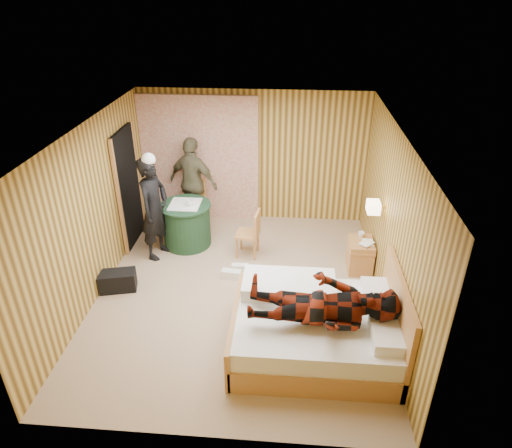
# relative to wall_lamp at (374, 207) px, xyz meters

# --- Properties ---
(floor) EXTENTS (4.20, 5.00, 0.01)m
(floor) POSITION_rel_wall_lamp_xyz_m (-1.92, -0.45, -1.30)
(floor) COLOR tan
(floor) RESTS_ON ground
(ceiling) EXTENTS (4.20, 5.00, 0.01)m
(ceiling) POSITION_rel_wall_lamp_xyz_m (-1.92, -0.45, 1.20)
(ceiling) COLOR white
(ceiling) RESTS_ON wall_back
(wall_back) EXTENTS (4.20, 0.02, 2.50)m
(wall_back) POSITION_rel_wall_lamp_xyz_m (-1.92, 2.05, -0.05)
(wall_back) COLOR #D7B152
(wall_back) RESTS_ON floor
(wall_left) EXTENTS (0.02, 5.00, 2.50)m
(wall_left) POSITION_rel_wall_lamp_xyz_m (-4.02, -0.45, -0.05)
(wall_left) COLOR #D7B152
(wall_left) RESTS_ON floor
(wall_right) EXTENTS (0.02, 5.00, 2.50)m
(wall_right) POSITION_rel_wall_lamp_xyz_m (0.18, -0.45, -0.05)
(wall_right) COLOR #D7B152
(wall_right) RESTS_ON floor
(curtain) EXTENTS (2.20, 0.08, 2.40)m
(curtain) POSITION_rel_wall_lamp_xyz_m (-2.92, 1.98, -0.10)
(curtain) COLOR beige
(curtain) RESTS_ON floor
(doorway) EXTENTS (0.06, 0.90, 2.05)m
(doorway) POSITION_rel_wall_lamp_xyz_m (-3.98, 0.95, -0.28)
(doorway) COLOR black
(doorway) RESTS_ON floor
(wall_lamp) EXTENTS (0.26, 0.24, 0.16)m
(wall_lamp) POSITION_rel_wall_lamp_xyz_m (0.00, 0.00, 0.00)
(wall_lamp) COLOR gold
(wall_lamp) RESTS_ON wall_right
(bed) EXTENTS (2.06, 1.62, 1.12)m
(bed) POSITION_rel_wall_lamp_xyz_m (-0.80, -1.53, -0.98)
(bed) COLOR tan
(bed) RESTS_ON floor
(nightstand) EXTENTS (0.40, 0.54, 0.52)m
(nightstand) POSITION_rel_wall_lamp_xyz_m (-0.04, 0.34, -1.03)
(nightstand) COLOR tan
(nightstand) RESTS_ON floor
(round_table) EXTENTS (0.89, 0.89, 0.79)m
(round_table) POSITION_rel_wall_lamp_xyz_m (-3.00, 0.90, -0.90)
(round_table) COLOR #1F4426
(round_table) RESTS_ON floor
(chair_far) EXTENTS (0.44, 0.44, 0.93)m
(chair_far) POSITION_rel_wall_lamp_xyz_m (-3.00, 1.60, -0.76)
(chair_far) COLOR tan
(chair_far) RESTS_ON floor
(chair_near) EXTENTS (0.42, 0.42, 0.83)m
(chair_near) POSITION_rel_wall_lamp_xyz_m (-1.83, 0.61, -0.82)
(chair_near) COLOR tan
(chair_near) RESTS_ON floor
(duffel_bag) EXTENTS (0.59, 0.41, 0.31)m
(duffel_bag) POSITION_rel_wall_lamp_xyz_m (-3.77, -0.53, -1.15)
(duffel_bag) COLOR black
(duffel_bag) RESTS_ON floor
(sneaker_left) EXTENTS (0.32, 0.16, 0.13)m
(sneaker_left) POSITION_rel_wall_lamp_xyz_m (-2.09, -0.09, -1.23)
(sneaker_left) COLOR white
(sneaker_left) RESTS_ON floor
(sneaker_right) EXTENTS (0.27, 0.12, 0.12)m
(sneaker_right) POSITION_rel_wall_lamp_xyz_m (-1.98, 0.12, -1.24)
(sneaker_right) COLOR white
(sneaker_right) RESTS_ON floor
(woman_standing) EXTENTS (0.58, 0.73, 1.76)m
(woman_standing) POSITION_rel_wall_lamp_xyz_m (-3.42, 0.51, -0.42)
(woman_standing) COLOR black
(woman_standing) RESTS_ON floor
(man_at_table) EXTENTS (1.09, 0.78, 1.72)m
(man_at_table) POSITION_rel_wall_lamp_xyz_m (-3.00, 1.65, -0.44)
(man_at_table) COLOR brown
(man_at_table) RESTS_ON floor
(man_on_bed) EXTENTS (0.86, 0.67, 1.77)m
(man_on_bed) POSITION_rel_wall_lamp_xyz_m (-0.77, -1.76, -0.31)
(man_on_bed) COLOR #681909
(man_on_bed) RESTS_ON bed
(book_lower) EXTENTS (0.19, 0.24, 0.02)m
(book_lower) POSITION_rel_wall_lamp_xyz_m (-0.04, 0.29, -0.77)
(book_lower) COLOR white
(book_lower) RESTS_ON nightstand
(book_upper) EXTENTS (0.27, 0.28, 0.02)m
(book_upper) POSITION_rel_wall_lamp_xyz_m (-0.04, 0.29, -0.75)
(book_upper) COLOR white
(book_upper) RESTS_ON nightstand
(cup_nightstand) EXTENTS (0.11, 0.11, 0.09)m
(cup_nightstand) POSITION_rel_wall_lamp_xyz_m (-0.04, 0.47, -0.73)
(cup_nightstand) COLOR white
(cup_nightstand) RESTS_ON nightstand
(cup_table) EXTENTS (0.13, 0.13, 0.10)m
(cup_table) POSITION_rel_wall_lamp_xyz_m (-2.90, 0.85, -0.46)
(cup_table) COLOR white
(cup_table) RESTS_ON round_table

